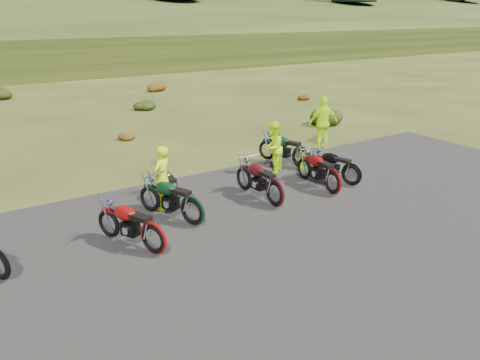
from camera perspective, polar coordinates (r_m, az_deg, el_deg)
ground at (r=11.35m, az=4.02°, el=-4.99°), size 300.00×300.00×0.00m
gravel_pad at (r=10.00m, az=10.92°, el=-8.97°), size 20.00×12.00×0.04m
hill_slope at (r=58.75m, az=-27.26°, el=13.08°), size 300.00×45.97×9.37m
shrub_4 at (r=18.92m, az=-13.86°, el=5.40°), size 0.77×0.77×0.45m
shrub_5 at (r=24.74m, az=-11.65°, el=9.07°), size 1.03×1.03×0.61m
shrub_6 at (r=30.65m, az=-10.26°, el=11.32°), size 1.30×1.30×0.77m
shrub_7 at (r=21.54m, az=10.65°, el=7.99°), size 1.56×1.56×0.92m
shrub_8 at (r=27.37m, az=7.51°, el=10.14°), size 0.77×0.77×0.45m
motorcycle_0 at (r=10.03m, az=-27.05°, el=-10.87°), size 1.44×1.92×0.97m
motorcycle_1 at (r=9.99m, az=-10.35°, el=-8.96°), size 1.42×2.10×1.05m
motorcycle_2 at (r=11.12m, az=-5.73°, el=-5.61°), size 1.43×2.17×1.08m
motorcycle_3 at (r=12.06m, az=-7.89°, el=-3.60°), size 0.87×1.96×0.99m
motorcycle_4 at (r=12.13m, az=4.24°, el=-3.32°), size 0.75×2.10×1.09m
motorcycle_5 at (r=13.92m, az=13.32°, el=-0.72°), size 1.07×1.95×0.97m
motorcycle_6 at (r=13.15m, az=11.13°, el=-1.77°), size 0.84×2.06×1.05m
motorcycle_7 at (r=15.10m, az=7.45°, el=1.29°), size 1.25×2.20×1.09m
person_middle at (r=11.82m, az=-9.45°, el=0.11°), size 0.72×0.64×1.65m
person_right_a at (r=14.37m, az=4.03°, el=3.85°), size 1.00×0.95×1.63m
person_right_b at (r=17.25m, az=10.10°, el=6.79°), size 1.20×0.74×1.91m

